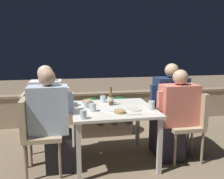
{
  "coord_description": "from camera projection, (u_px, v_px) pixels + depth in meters",
  "views": [
    {
      "loc": [
        -0.55,
        -2.83,
        1.46
      ],
      "look_at": [
        0.0,
        0.07,
        0.92
      ],
      "focal_mm": 38.0,
      "sensor_mm": 36.0,
      "label": 1
    }
  ],
  "objects": [
    {
      "name": "potted_plant",
      "position": [
        174.0,
        107.0,
        3.97
      ],
      "size": [
        0.4,
        0.4,
        0.74
      ],
      "color": "#B2A899",
      "rests_on": "ground_plane"
    },
    {
      "name": "chair_right_near",
      "position": [
        190.0,
        118.0,
        3.05
      ],
      "size": [
        0.43,
        0.42,
        0.9
      ],
      "color": "tan",
      "rests_on": "ground_plane"
    },
    {
      "name": "chair_left_far",
      "position": [
        34.0,
        120.0,
        2.99
      ],
      "size": [
        0.43,
        0.42,
        0.9
      ],
      "color": "tan",
      "rests_on": "ground_plane"
    },
    {
      "name": "bowl_0",
      "position": [
        88.0,
        101.0,
        3.21
      ],
      "size": [
        0.14,
        0.14,
        0.05
      ],
      "color": "tan",
      "rests_on": "dining_table"
    },
    {
      "name": "parapet_wall",
      "position": [
        98.0,
        107.0,
        4.56
      ],
      "size": [
        9.0,
        0.18,
        0.59
      ],
      "color": "tan",
      "rests_on": "ground_plane"
    },
    {
      "name": "glass_cup_2",
      "position": [
        151.0,
        105.0,
        2.88
      ],
      "size": [
        0.08,
        0.08,
        0.11
      ],
      "color": "silver",
      "rests_on": "dining_table"
    },
    {
      "name": "person_white_polo",
      "position": [
        50.0,
        113.0,
        3.01
      ],
      "size": [
        0.48,
        0.26,
        1.23
      ],
      "color": "#282833",
      "rests_on": "ground_plane"
    },
    {
      "name": "planter_hedge",
      "position": [
        106.0,
        113.0,
        3.99
      ],
      "size": [
        0.85,
        0.47,
        0.62
      ],
      "color": "brown",
      "rests_on": "ground_plane"
    },
    {
      "name": "ground_plane",
      "position": [
        113.0,
        160.0,
        3.1
      ],
      "size": [
        16.0,
        16.0,
        0.0
      ],
      "primitive_type": "plane",
      "color": "#847056"
    },
    {
      "name": "beer_bottle",
      "position": [
        111.0,
        98.0,
        3.09
      ],
      "size": [
        0.06,
        0.06,
        0.24
      ],
      "color": "brown",
      "rests_on": "dining_table"
    },
    {
      "name": "glass_cup_0",
      "position": [
        86.0,
        105.0,
        2.96
      ],
      "size": [
        0.06,
        0.06,
        0.08
      ],
      "color": "silver",
      "rests_on": "dining_table"
    },
    {
      "name": "bowl_1",
      "position": [
        120.0,
        111.0,
        2.73
      ],
      "size": [
        0.14,
        0.14,
        0.03
      ],
      "color": "tan",
      "rests_on": "dining_table"
    },
    {
      "name": "person_coral_top",
      "position": [
        176.0,
        116.0,
        3.01
      ],
      "size": [
        0.52,
        0.26,
        1.18
      ],
      "color": "#282833",
      "rests_on": "ground_plane"
    },
    {
      "name": "glass_cup_5",
      "position": [
        103.0,
        99.0,
        3.24
      ],
      "size": [
        0.08,
        0.08,
        0.09
      ],
      "color": "silver",
      "rests_on": "dining_table"
    },
    {
      "name": "glass_cup_4",
      "position": [
        83.0,
        115.0,
        2.52
      ],
      "size": [
        0.07,
        0.07,
        0.09
      ],
      "color": "silver",
      "rests_on": "dining_table"
    },
    {
      "name": "fork_0",
      "position": [
        134.0,
        115.0,
        2.66
      ],
      "size": [
        0.17,
        0.04,
        0.01
      ],
      "color": "silver",
      "rests_on": "dining_table"
    },
    {
      "name": "person_navy_jumper",
      "position": [
        168.0,
        108.0,
        3.28
      ],
      "size": [
        0.51,
        0.26,
        1.24
      ],
      "color": "#282833",
      "rests_on": "ground_plane"
    },
    {
      "name": "plate_0",
      "position": [
        109.0,
        110.0,
        2.86
      ],
      "size": [
        0.18,
        0.18,
        0.01
      ],
      "color": "white",
      "rests_on": "dining_table"
    },
    {
      "name": "glass_cup_3",
      "position": [
        110.0,
        100.0,
        3.2
      ],
      "size": [
        0.08,
        0.08,
        0.09
      ],
      "color": "silver",
      "rests_on": "dining_table"
    },
    {
      "name": "person_blue_shirt",
      "position": [
        52.0,
        122.0,
        2.72
      ],
      "size": [
        0.51,
        0.26,
        1.22
      ],
      "color": "#282833",
      "rests_on": "ground_plane"
    },
    {
      "name": "plate_1",
      "position": [
        134.0,
        110.0,
        2.87
      ],
      "size": [
        0.18,
        0.18,
        0.01
      ],
      "color": "silver",
      "rests_on": "dining_table"
    },
    {
      "name": "chair_right_far",
      "position": [
        181.0,
        112.0,
        3.33
      ],
      "size": [
        0.43,
        0.42,
        0.9
      ],
      "color": "tan",
      "rests_on": "ground_plane"
    },
    {
      "name": "glass_cup_1",
      "position": [
        93.0,
        107.0,
        2.8
      ],
      "size": [
        0.08,
        0.08,
        0.1
      ],
      "color": "silver",
      "rests_on": "dining_table"
    },
    {
      "name": "dining_table",
      "position": [
        113.0,
        114.0,
        2.99
      ],
      "size": [
        1.02,
        0.96,
        0.7
      ],
      "color": "silver",
      "rests_on": "ground_plane"
    },
    {
      "name": "chair_left_near",
      "position": [
        35.0,
        128.0,
        2.7
      ],
      "size": [
        0.43,
        0.42,
        0.9
      ],
      "color": "tan",
      "rests_on": "ground_plane"
    }
  ]
}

